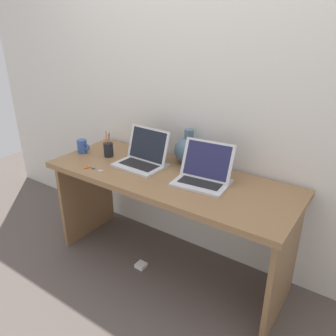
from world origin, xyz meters
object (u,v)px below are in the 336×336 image
(coffee_mug, at_px, (82,146))
(scissors, at_px, (90,168))
(laptop_right, at_px, (204,172))
(power_brick, at_px, (141,265))
(pen_cup, at_px, (108,149))
(green_vase, at_px, (189,150))
(laptop_left, at_px, (144,156))

(coffee_mug, xyz_separation_m, scissors, (0.26, -0.18, -0.05))
(laptop_right, distance_m, power_brick, 0.89)
(coffee_mug, bearing_deg, pen_cup, 15.61)
(pen_cup, bearing_deg, coffee_mug, -164.39)
(green_vase, relative_size, coffee_mug, 2.12)
(green_vase, bearing_deg, power_brick, -112.11)
(green_vase, xyz_separation_m, pen_cup, (-0.55, -0.23, -0.04))
(green_vase, xyz_separation_m, coffee_mug, (-0.76, -0.29, -0.05))
(green_vase, distance_m, pen_cup, 0.59)
(coffee_mug, xyz_separation_m, pen_cup, (0.21, 0.06, 0.00))
(scissors, bearing_deg, coffee_mug, 145.97)
(green_vase, bearing_deg, laptop_right, -40.90)
(laptop_left, height_order, coffee_mug, laptop_left)
(scissors, bearing_deg, laptop_right, 19.48)
(coffee_mug, relative_size, scissors, 0.78)
(laptop_left, height_order, laptop_right, laptop_left)
(laptop_left, distance_m, pen_cup, 0.31)
(coffee_mug, height_order, power_brick, coffee_mug)
(scissors, bearing_deg, laptop_left, 45.99)
(laptop_left, distance_m, green_vase, 0.31)
(laptop_left, relative_size, power_brick, 4.88)
(coffee_mug, distance_m, power_brick, 0.98)
(laptop_right, relative_size, scissors, 2.37)
(laptop_left, xyz_separation_m, power_brick, (0.09, -0.18, -0.78))
(pen_cup, distance_m, power_brick, 0.88)
(pen_cup, bearing_deg, laptop_left, 5.07)
(power_brick, bearing_deg, coffee_mug, 171.37)
(green_vase, xyz_separation_m, power_brick, (-0.15, -0.38, -0.82))
(coffee_mug, height_order, pen_cup, pen_cup)
(laptop_right, relative_size, pen_cup, 1.83)
(laptop_left, bearing_deg, coffee_mug, -170.57)
(laptop_right, bearing_deg, pen_cup, -178.40)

